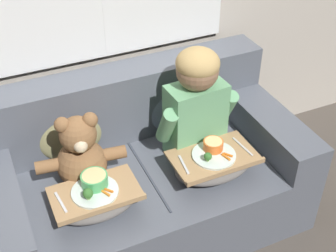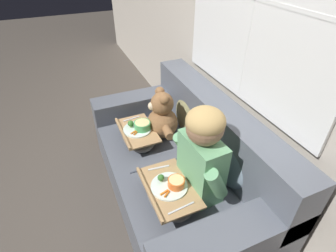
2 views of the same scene
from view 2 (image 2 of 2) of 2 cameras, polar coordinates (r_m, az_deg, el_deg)
ground_plane at (r=2.30m, az=1.24°, el=-14.78°), size 14.00×14.00×0.00m
wall_back_with_window at (r=1.82m, az=18.49°, el=19.19°), size 8.00×0.08×2.60m
couch at (r=2.10m, az=2.96°, el=-8.97°), size 1.72×0.92×0.83m
throw_pillow_behind_child at (r=1.79m, az=13.76°, el=-7.03°), size 0.39×0.19×0.41m
throw_pillow_behind_teddy at (r=2.21m, az=4.42°, el=3.27°), size 0.38×0.19×0.40m
child_figure at (r=1.58m, az=7.52°, el=-5.19°), size 0.46×0.23×0.63m
teddy_bear at (r=2.13m, az=-1.40°, el=1.80°), size 0.46×0.32×0.43m
lap_tray_child at (r=1.70m, az=0.26°, el=-14.23°), size 0.45×0.28×0.18m
lap_tray_teddy at (r=2.14m, az=-6.54°, el=-1.85°), size 0.42×0.26×0.19m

